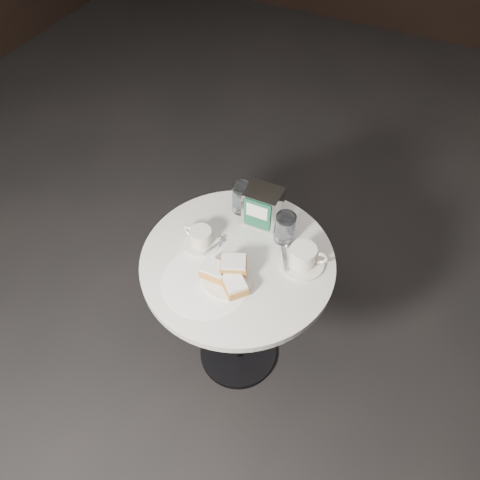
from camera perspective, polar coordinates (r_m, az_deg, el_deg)
The scene contains 9 objects.
ground at distance 2.31m, azimuth -0.22°, elevation -13.62°, with size 7.00×7.00×0.00m, color black.
cafe_table at distance 1.83m, azimuth -0.27°, elevation -6.09°, with size 0.70×0.70×0.74m.
sugar_spill at distance 1.62m, azimuth -4.19°, elevation -4.96°, with size 0.31×0.31×0.00m, color white.
beignet_plate at distance 1.59m, azimuth -1.53°, elevation -4.27°, with size 0.22×0.22×0.09m.
coffee_cup_left at distance 1.70m, azimuth -4.80°, elevation 0.25°, with size 0.15×0.15×0.07m.
coffee_cup_right at distance 1.65m, azimuth 7.68°, elevation -2.11°, with size 0.20×0.20×0.08m.
water_glass_left at distance 1.79m, azimuth 0.25°, elevation 5.11°, with size 0.08×0.08×0.12m.
water_glass_right at distance 1.70m, azimuth 5.52°, elevation 1.45°, with size 0.09×0.09×0.12m.
napkin_dispenser at distance 1.74m, azimuth 2.79°, elevation 4.11°, with size 0.13×0.11×0.15m.
Camera 1 is at (0.45, -0.91, 2.07)m, focal length 35.00 mm.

